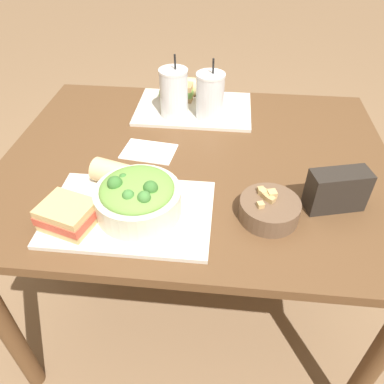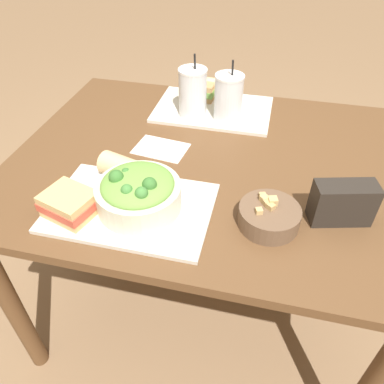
% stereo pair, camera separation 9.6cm
% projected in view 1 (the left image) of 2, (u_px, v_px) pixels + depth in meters
% --- Properties ---
extents(ground_plane, '(12.00, 12.00, 0.00)m').
position_uv_depth(ground_plane, '(195.00, 296.00, 1.70)').
color(ground_plane, '#846647').
extents(dining_table, '(1.24, 0.97, 0.77)m').
position_uv_depth(dining_table, '(196.00, 182.00, 1.27)').
color(dining_table, brown).
rests_on(dining_table, ground_plane).
extents(tray_near, '(0.43, 0.29, 0.01)m').
position_uv_depth(tray_near, '(130.00, 213.00, 1.00)').
color(tray_near, beige).
rests_on(tray_near, dining_table).
extents(tray_far, '(0.43, 0.29, 0.01)m').
position_uv_depth(tray_far, '(194.00, 109.00, 1.44)').
color(tray_far, beige).
rests_on(tray_far, dining_table).
extents(salad_bowl, '(0.22, 0.22, 0.12)m').
position_uv_depth(salad_bowl, '(138.00, 197.00, 0.96)').
color(salad_bowl, beige).
rests_on(salad_bowl, tray_near).
extents(soup_bowl, '(0.16, 0.16, 0.07)m').
position_uv_depth(soup_bowl, '(269.00, 209.00, 0.97)').
color(soup_bowl, brown).
rests_on(soup_bowl, dining_table).
extents(sandwich_near, '(0.16, 0.14, 0.06)m').
position_uv_depth(sandwich_near, '(68.00, 215.00, 0.94)').
color(sandwich_near, tan).
rests_on(sandwich_near, tray_near).
extents(baguette_near, '(0.19, 0.12, 0.07)m').
position_uv_depth(baguette_near, '(123.00, 176.00, 1.05)').
color(baguette_near, '#DBBC84').
rests_on(baguette_near, tray_near).
extents(sandwich_far, '(0.14, 0.11, 0.06)m').
position_uv_depth(sandwich_far, '(178.00, 89.00, 1.48)').
color(sandwich_far, tan).
rests_on(sandwich_far, tray_far).
extents(baguette_far, '(0.17, 0.09, 0.07)m').
position_uv_depth(baguette_far, '(192.00, 87.00, 1.49)').
color(baguette_far, '#DBBC84').
rests_on(baguette_far, tray_far).
extents(drink_cup_dark, '(0.10, 0.10, 0.23)m').
position_uv_depth(drink_cup_dark, '(174.00, 95.00, 1.34)').
color(drink_cup_dark, silver).
rests_on(drink_cup_dark, tray_far).
extents(drink_cup_red, '(0.10, 0.10, 0.22)m').
position_uv_depth(drink_cup_red, '(210.00, 97.00, 1.33)').
color(drink_cup_red, silver).
rests_on(drink_cup_red, tray_far).
extents(chip_bag, '(0.17, 0.10, 0.12)m').
position_uv_depth(chip_bag, '(337.00, 190.00, 0.99)').
color(chip_bag, '#28231E').
rests_on(chip_bag, dining_table).
extents(napkin_folded, '(0.18, 0.14, 0.00)m').
position_uv_depth(napkin_folded, '(149.00, 151.00, 1.22)').
color(napkin_folded, white).
rests_on(napkin_folded, dining_table).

